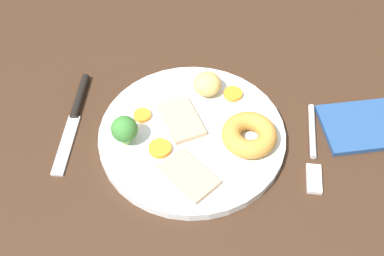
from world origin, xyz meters
TOP-DOWN VIEW (x-y plane):
  - dining_table at (0.00, 0.00)cm, footprint 120.00×84.00cm
  - dinner_plate at (-2.08, 2.70)cm, footprint 26.58×26.58cm
  - meat_slice_main at (-0.50, 0.73)cm, footprint 7.38×8.83cm
  - meat_slice_under at (-1.85, 10.22)cm, footprint 8.61×8.59cm
  - yorkshire_pudding at (-10.02, 3.94)cm, footprint 7.72×7.72cm
  - roast_potato_left at (-4.11, -5.31)cm, footprint 4.40×4.40cm
  - carrot_coin_front at (-8.03, -4.62)cm, footprint 2.82×2.82cm
  - carrot_coin_back at (2.23, 5.91)cm, footprint 3.15×3.15cm
  - carrot_coin_side at (5.24, 0.12)cm, footprint 2.51×2.51cm
  - broccoli_floret at (7.07, 4.44)cm, footprint 3.71×3.71cm
  - fork at (-19.15, 4.49)cm, footprint 2.83×15.32cm
  - knife at (15.48, -1.18)cm, footprint 2.45×18.55cm
  - folded_napkin at (-26.59, 0.25)cm, footprint 12.35×10.71cm

SIDE VIEW (x-z plane):
  - dining_table at x=0.00cm, z-range 0.00..3.60cm
  - fork at x=-19.15cm, z-range 3.54..4.44cm
  - folded_napkin at x=-26.59cm, z-range 3.60..4.40cm
  - knife at x=15.48cm, z-range 3.45..4.65cm
  - dinner_plate at x=-2.08cm, z-range 3.60..5.00cm
  - carrot_coin_side at x=5.24cm, z-range 5.00..5.64cm
  - carrot_coin_front at x=-8.03cm, z-range 5.00..5.64cm
  - carrot_coin_back at x=2.23cm, z-range 5.00..5.66cm
  - meat_slice_main at x=-0.50cm, z-range 5.00..5.80cm
  - meat_slice_under at x=-1.85cm, z-range 5.00..5.80cm
  - yorkshire_pudding at x=-10.02cm, z-range 5.00..7.67cm
  - roast_potato_left at x=-4.11cm, z-range 5.00..8.31cm
  - broccoli_floret at x=7.07cm, z-range 5.26..9.71cm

